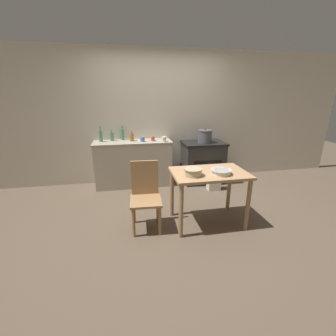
{
  "coord_description": "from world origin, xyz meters",
  "views": [
    {
      "loc": [
        -0.65,
        -2.94,
        1.72
      ],
      "look_at": [
        0.0,
        0.51,
        0.57
      ],
      "focal_mm": 24.0,
      "sensor_mm": 36.0,
      "label": 1
    }
  ],
  "objects_px": {
    "chair": "(145,194)",
    "bottle_mid_left": "(101,136)",
    "mixing_bowl_small": "(221,171)",
    "cup_mid_right": "(164,139)",
    "stove": "(203,162)",
    "bottle_left": "(132,137)",
    "stock_pot": "(205,136)",
    "bottle_far_left": "(122,135)",
    "mixing_bowl_large": "(193,172)",
    "flour_sack": "(214,179)",
    "cup_center_right": "(142,139)",
    "work_table": "(209,181)",
    "cup_center": "(153,139)",
    "bottle_center_left": "(112,137)"
  },
  "relations": [
    {
      "from": "bottle_far_left",
      "to": "bottle_left",
      "type": "relative_size",
      "value": 1.44
    },
    {
      "from": "chair",
      "to": "flour_sack",
      "type": "distance_m",
      "value": 1.71
    },
    {
      "from": "work_table",
      "to": "cup_mid_right",
      "type": "xyz_separation_m",
      "value": [
        -0.36,
        1.44,
        0.3
      ]
    },
    {
      "from": "stove",
      "to": "bottle_left",
      "type": "distance_m",
      "value": 1.51
    },
    {
      "from": "stove",
      "to": "bottle_mid_left",
      "type": "xyz_separation_m",
      "value": [
        -1.97,
        0.14,
        0.57
      ]
    },
    {
      "from": "stock_pot",
      "to": "bottle_far_left",
      "type": "bearing_deg",
      "value": 169.46
    },
    {
      "from": "stock_pot",
      "to": "cup_mid_right",
      "type": "xyz_separation_m",
      "value": [
        -0.81,
        -0.04,
        -0.02
      ]
    },
    {
      "from": "chair",
      "to": "mixing_bowl_large",
      "type": "distance_m",
      "value": 0.7
    },
    {
      "from": "mixing_bowl_small",
      "to": "mixing_bowl_large",
      "type": "bearing_deg",
      "value": 177.83
    },
    {
      "from": "stock_pot",
      "to": "cup_mid_right",
      "type": "height_order",
      "value": "stock_pot"
    },
    {
      "from": "stove",
      "to": "bottle_left",
      "type": "height_order",
      "value": "bottle_left"
    },
    {
      "from": "bottle_far_left",
      "to": "cup_mid_right",
      "type": "xyz_separation_m",
      "value": [
        0.76,
        -0.33,
        -0.06
      ]
    },
    {
      "from": "stock_pot",
      "to": "bottle_left",
      "type": "relative_size",
      "value": 1.47
    },
    {
      "from": "mixing_bowl_small",
      "to": "cup_mid_right",
      "type": "bearing_deg",
      "value": 107.06
    },
    {
      "from": "chair",
      "to": "bottle_center_left",
      "type": "xyz_separation_m",
      "value": [
        -0.47,
        1.65,
        0.49
      ]
    },
    {
      "from": "chair",
      "to": "stock_pot",
      "type": "xyz_separation_m",
      "value": [
        1.3,
        1.41,
        0.48
      ]
    },
    {
      "from": "cup_mid_right",
      "to": "bottle_mid_left",
      "type": "bearing_deg",
      "value": 167.96
    },
    {
      "from": "stove",
      "to": "bottle_far_left",
      "type": "bearing_deg",
      "value": 171.77
    },
    {
      "from": "flour_sack",
      "to": "cup_center_right",
      "type": "xyz_separation_m",
      "value": [
        -1.27,
        0.49,
        0.71
      ]
    },
    {
      "from": "stove",
      "to": "flour_sack",
      "type": "relative_size",
      "value": 2.01
    },
    {
      "from": "flour_sack",
      "to": "stove",
      "type": "bearing_deg",
      "value": 97.83
    },
    {
      "from": "flour_sack",
      "to": "bottle_left",
      "type": "bearing_deg",
      "value": 158.72
    },
    {
      "from": "work_table",
      "to": "mixing_bowl_small",
      "type": "height_order",
      "value": "mixing_bowl_small"
    },
    {
      "from": "bottle_mid_left",
      "to": "cup_center_right",
      "type": "height_order",
      "value": "bottle_mid_left"
    },
    {
      "from": "chair",
      "to": "cup_mid_right",
      "type": "height_order",
      "value": "cup_mid_right"
    },
    {
      "from": "cup_center",
      "to": "cup_center_right",
      "type": "bearing_deg",
      "value": -173.81
    },
    {
      "from": "mixing_bowl_small",
      "to": "bottle_center_left",
      "type": "bearing_deg",
      "value": 128.03
    },
    {
      "from": "mixing_bowl_small",
      "to": "cup_mid_right",
      "type": "distance_m",
      "value": 1.62
    },
    {
      "from": "cup_center",
      "to": "stock_pot",
      "type": "bearing_deg",
      "value": -5.32
    },
    {
      "from": "chair",
      "to": "mixing_bowl_large",
      "type": "xyz_separation_m",
      "value": [
        0.59,
        -0.16,
        0.33
      ]
    },
    {
      "from": "bottle_center_left",
      "to": "mixing_bowl_small",
      "type": "bearing_deg",
      "value": -51.97
    },
    {
      "from": "stove",
      "to": "cup_center",
      "type": "bearing_deg",
      "value": 178.37
    },
    {
      "from": "mixing_bowl_large",
      "to": "cup_mid_right",
      "type": "bearing_deg",
      "value": 94.03
    },
    {
      "from": "stove",
      "to": "flour_sack",
      "type": "height_order",
      "value": "stove"
    },
    {
      "from": "bottle_far_left",
      "to": "bottle_center_left",
      "type": "height_order",
      "value": "bottle_far_left"
    },
    {
      "from": "mixing_bowl_small",
      "to": "cup_center_right",
      "type": "xyz_separation_m",
      "value": [
        -0.86,
        1.66,
        0.13
      ]
    },
    {
      "from": "flour_sack",
      "to": "mixing_bowl_small",
      "type": "distance_m",
      "value": 1.37
    },
    {
      "from": "mixing_bowl_large",
      "to": "cup_center_right",
      "type": "relative_size",
      "value": 2.79
    },
    {
      "from": "cup_mid_right",
      "to": "work_table",
      "type": "bearing_deg",
      "value": -75.89
    },
    {
      "from": "stove",
      "to": "cup_center",
      "type": "relative_size",
      "value": 9.47
    },
    {
      "from": "bottle_mid_left",
      "to": "mixing_bowl_small",
      "type": "bearing_deg",
      "value": -47.71
    },
    {
      "from": "chair",
      "to": "cup_mid_right",
      "type": "relative_size",
      "value": 9.41
    },
    {
      "from": "bottle_left",
      "to": "chair",
      "type": "bearing_deg",
      "value": -86.27
    },
    {
      "from": "bottle_far_left",
      "to": "bottle_mid_left",
      "type": "relative_size",
      "value": 0.97
    },
    {
      "from": "mixing_bowl_large",
      "to": "bottle_left",
      "type": "distance_m",
      "value": 1.87
    },
    {
      "from": "flour_sack",
      "to": "cup_center_right",
      "type": "distance_m",
      "value": 1.54
    },
    {
      "from": "chair",
      "to": "bottle_mid_left",
      "type": "height_order",
      "value": "bottle_mid_left"
    },
    {
      "from": "work_table",
      "to": "mixing_bowl_small",
      "type": "distance_m",
      "value": 0.22
    },
    {
      "from": "chair",
      "to": "bottle_mid_left",
      "type": "distance_m",
      "value": 1.82
    },
    {
      "from": "work_table",
      "to": "mixing_bowl_large",
      "type": "bearing_deg",
      "value": -159.52
    }
  ]
}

